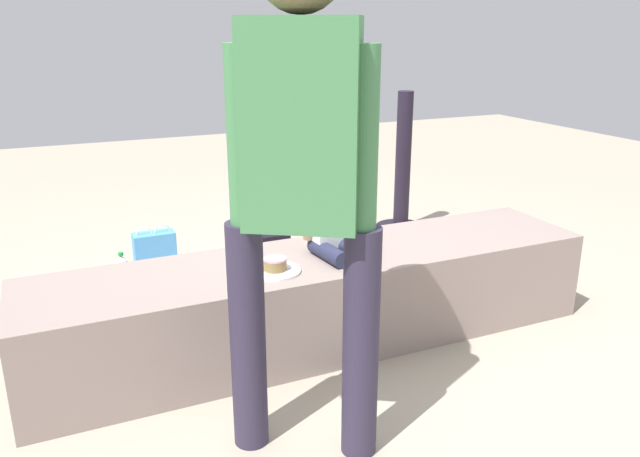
% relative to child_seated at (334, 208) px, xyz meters
% --- Properties ---
extents(ground_plane, '(12.00, 12.00, 0.00)m').
position_rel_child_seated_xyz_m(ground_plane, '(-0.08, -0.02, -0.65)').
color(ground_plane, '#A59A86').
extents(concrete_ledge, '(2.66, 0.57, 0.44)m').
position_rel_child_seated_xyz_m(concrete_ledge, '(-0.08, -0.02, -0.43)').
color(concrete_ledge, gray).
rests_on(concrete_ledge, ground_plane).
extents(child_seated, '(0.28, 0.32, 0.48)m').
position_rel_child_seated_xyz_m(child_seated, '(0.00, 0.00, 0.00)').
color(child_seated, '#242742').
rests_on(child_seated, concrete_ledge).
extents(adult_standing, '(0.46, 0.37, 1.74)m').
position_rel_child_seated_xyz_m(adult_standing, '(-0.45, -0.71, 0.40)').
color(adult_standing, '#2D263C').
rests_on(adult_standing, ground_plane).
extents(cake_plate, '(0.22, 0.22, 0.07)m').
position_rel_child_seated_xyz_m(cake_plate, '(-0.33, -0.12, -0.19)').
color(cake_plate, white).
rests_on(cake_plate, concrete_ledge).
extents(gift_bag, '(0.24, 0.12, 0.32)m').
position_rel_child_seated_xyz_m(gift_bag, '(-0.64, 1.14, -0.51)').
color(gift_bag, '#4C99E0').
rests_on(gift_bag, ground_plane).
extents(railing_post, '(0.36, 0.36, 1.01)m').
position_rel_child_seated_xyz_m(railing_post, '(1.15, 1.27, -0.28)').
color(railing_post, black).
rests_on(railing_post, ground_plane).
extents(water_bottle_near_gift, '(0.06, 0.06, 0.19)m').
position_rel_child_seated_xyz_m(water_bottle_near_gift, '(0.38, 0.66, -0.56)').
color(water_bottle_near_gift, silver).
rests_on(water_bottle_near_gift, ground_plane).
extents(water_bottle_far_side, '(0.07, 0.07, 0.21)m').
position_rel_child_seated_xyz_m(water_bottle_far_side, '(-0.85, 1.03, -0.55)').
color(water_bottle_far_side, silver).
rests_on(water_bottle_far_side, ground_plane).
extents(party_cup_red, '(0.08, 0.08, 0.10)m').
position_rel_child_seated_xyz_m(party_cup_red, '(0.85, 0.51, -0.60)').
color(party_cup_red, red).
rests_on(party_cup_red, ground_plane).
extents(cake_box_white, '(0.41, 0.40, 0.12)m').
position_rel_child_seated_xyz_m(cake_box_white, '(0.07, 0.68, -0.59)').
color(cake_box_white, white).
rests_on(cake_box_white, ground_plane).
extents(handbag_black_leather, '(0.30, 0.15, 0.29)m').
position_rel_child_seated_xyz_m(handbag_black_leather, '(0.04, 1.11, -0.55)').
color(handbag_black_leather, black).
rests_on(handbag_black_leather, ground_plane).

